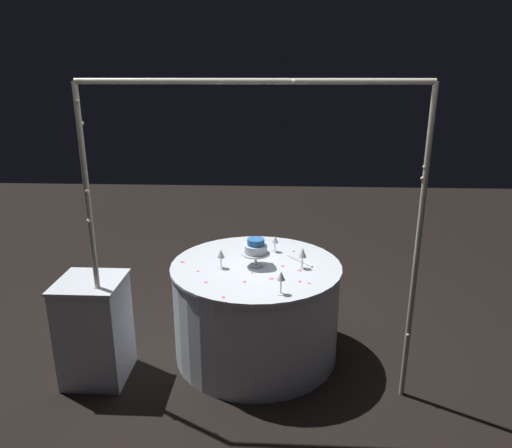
# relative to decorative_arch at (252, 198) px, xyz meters

# --- Properties ---
(ground_plane) EXTENTS (12.00, 12.00, 0.00)m
(ground_plane) POSITION_rel_decorative_arch_xyz_m (0.00, -0.48, -1.44)
(ground_plane) COLOR black
(decorative_arch) EXTENTS (2.19, 0.06, 2.18)m
(decorative_arch) POSITION_rel_decorative_arch_xyz_m (0.00, 0.00, 0.00)
(decorative_arch) COLOR #B7B29E
(decorative_arch) RESTS_ON ground
(main_table) EXTENTS (1.33, 1.33, 0.78)m
(main_table) POSITION_rel_decorative_arch_xyz_m (0.00, -0.48, -1.05)
(main_table) COLOR silver
(main_table) RESTS_ON ground
(side_table) EXTENTS (0.46, 0.46, 0.79)m
(side_table) POSITION_rel_decorative_arch_xyz_m (1.18, -0.11, -1.05)
(side_table) COLOR silver
(side_table) RESTS_ON ground
(tiered_cake) EXTENTS (0.22, 0.22, 0.22)m
(tiered_cake) POSITION_rel_decorative_arch_xyz_m (-0.00, -0.46, -0.52)
(tiered_cake) COLOR silver
(tiered_cake) RESTS_ON main_table
(wine_glass_0) EXTENTS (0.06, 0.06, 0.16)m
(wine_glass_0) POSITION_rel_decorative_arch_xyz_m (-0.19, 0.02, -0.54)
(wine_glass_0) COLOR silver
(wine_glass_0) RESTS_ON main_table
(wine_glass_1) EXTENTS (0.06, 0.06, 0.14)m
(wine_glass_1) POSITION_rel_decorative_arch_xyz_m (-0.14, -0.77, -0.56)
(wine_glass_1) COLOR silver
(wine_glass_1) RESTS_ON main_table
(wine_glass_2) EXTENTS (0.06, 0.06, 0.17)m
(wine_glass_2) POSITION_rel_decorative_arch_xyz_m (-0.36, -0.43, -0.54)
(wine_glass_2) COLOR silver
(wine_glass_2) RESTS_ON main_table
(wine_glass_3) EXTENTS (0.06, 0.06, 0.15)m
(wine_glass_3) POSITION_rel_decorative_arch_xyz_m (0.26, -0.40, -0.55)
(wine_glass_3) COLOR silver
(wine_glass_3) RESTS_ON main_table
(cake_knife) EXTENTS (0.20, 0.24, 0.01)m
(cake_knife) POSITION_rel_decorative_arch_xyz_m (-0.35, -0.55, -0.65)
(cake_knife) COLOR silver
(cake_knife) RESTS_ON main_table
(rose_petal_0) EXTENTS (0.05, 0.04, 0.00)m
(rose_petal_0) POSITION_rel_decorative_arch_xyz_m (-0.33, -0.38, -0.66)
(rose_petal_0) COLOR #EA6B84
(rose_petal_0) RESTS_ON main_table
(rose_petal_1) EXTENTS (0.04, 0.04, 0.00)m
(rose_petal_1) POSITION_rel_decorative_arch_xyz_m (0.19, 0.09, -0.66)
(rose_petal_1) COLOR #EA6B84
(rose_petal_1) RESTS_ON main_table
(rose_petal_2) EXTENTS (0.04, 0.03, 0.00)m
(rose_petal_2) POSITION_rel_decorative_arch_xyz_m (0.34, -0.14, -0.66)
(rose_petal_2) COLOR #EA6B84
(rose_petal_2) RESTS_ON main_table
(rose_petal_3) EXTENTS (0.03, 0.04, 0.00)m
(rose_petal_3) POSITION_rel_decorative_arch_xyz_m (0.07, -0.16, -0.66)
(rose_petal_3) COLOR #EA6B84
(rose_petal_3) RESTS_ON main_table
(rose_petal_4) EXTENTS (0.04, 0.03, 0.00)m
(rose_petal_4) POSITION_rel_decorative_arch_xyz_m (-0.13, -0.22, -0.66)
(rose_petal_4) COLOR #EA6B84
(rose_petal_4) RESTS_ON main_table
(rose_petal_5) EXTENTS (0.04, 0.04, 0.00)m
(rose_petal_5) POSITION_rel_decorative_arch_xyz_m (0.58, -0.50, -0.66)
(rose_petal_5) COLOR #EA6B84
(rose_petal_5) RESTS_ON main_table
(rose_petal_6) EXTENTS (0.04, 0.04, 0.00)m
(rose_petal_6) POSITION_rel_decorative_arch_xyz_m (-0.30, -0.78, -0.66)
(rose_petal_6) COLOR #EA6B84
(rose_petal_6) RESTS_ON main_table
(rose_petal_7) EXTENTS (0.03, 0.03, 0.00)m
(rose_petal_7) POSITION_rel_decorative_arch_xyz_m (0.04, -0.61, -0.66)
(rose_petal_7) COLOR #EA6B84
(rose_petal_7) RESTS_ON main_table
(rose_petal_8) EXTENTS (0.03, 0.04, 0.00)m
(rose_petal_8) POSITION_rel_decorative_arch_xyz_m (0.43, -0.33, -0.66)
(rose_petal_8) COLOR #EA6B84
(rose_petal_8) RESTS_ON main_table
(rose_petal_9) EXTENTS (0.04, 0.05, 0.00)m
(rose_petal_9) POSITION_rel_decorative_arch_xyz_m (-0.21, -0.46, -0.66)
(rose_petal_9) COLOR #EA6B84
(rose_petal_9) RESTS_ON main_table
(rose_petal_10) EXTENTS (0.04, 0.04, 0.00)m
(rose_petal_10) POSITION_rel_decorative_arch_xyz_m (0.07, -0.94, -0.66)
(rose_petal_10) COLOR #EA6B84
(rose_petal_10) RESTS_ON main_table
(rose_petal_11) EXTENTS (0.03, 0.04, 0.00)m
(rose_petal_11) POSITION_rel_decorative_arch_xyz_m (-0.33, -0.18, -0.66)
(rose_petal_11) COLOR #EA6B84
(rose_petal_11) RESTS_ON main_table
(rose_petal_12) EXTENTS (0.04, 0.03, 0.00)m
(rose_petal_12) POSITION_rel_decorative_arch_xyz_m (-0.39, -0.15, -0.66)
(rose_petal_12) COLOR #EA6B84
(rose_petal_12) RESTS_ON main_table
(rose_petal_13) EXTENTS (0.04, 0.04, 0.00)m
(rose_petal_13) POSITION_rel_decorative_arch_xyz_m (-0.13, -0.51, -0.66)
(rose_petal_13) COLOR #EA6B84
(rose_petal_13) RESTS_ON main_table
(rose_petal_14) EXTENTS (0.03, 0.03, 0.00)m
(rose_petal_14) POSITION_rel_decorative_arch_xyz_m (0.02, -0.32, -0.66)
(rose_petal_14) COLOR #EA6B84
(rose_petal_14) RESTS_ON main_table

